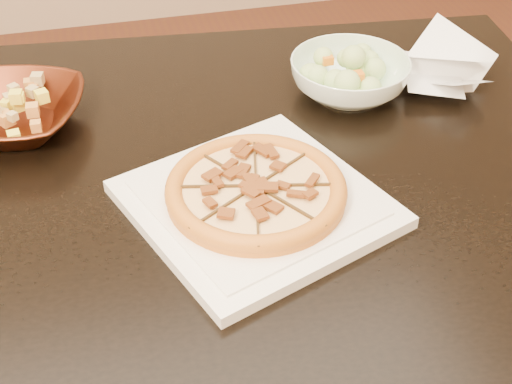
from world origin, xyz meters
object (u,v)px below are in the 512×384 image
salad_bowl (349,77)px  dining_table (166,223)px  pizza (256,190)px  bronze_bowl (11,114)px  plate (256,203)px

salad_bowl → dining_table: bearing=-157.8°
pizza → bronze_bowl: 0.43m
dining_table → bronze_bowl: size_ratio=6.47×
pizza → salad_bowl: (0.23, 0.26, -0.00)m
dining_table → salad_bowl: 0.39m
pizza → plate: bearing=-109.0°
plate → bronze_bowl: size_ratio=1.76×
plate → pizza: pizza is taller
dining_table → pizza: bearing=-46.8°
pizza → bronze_bowl: bronze_bowl is taller
salad_bowl → pizza: bearing=-131.0°
dining_table → plate: 0.20m
bronze_bowl → salad_bowl: salad_bowl is taller
salad_bowl → plate: bearing=-131.0°
bronze_bowl → salad_bowl: (0.55, -0.03, 0.00)m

